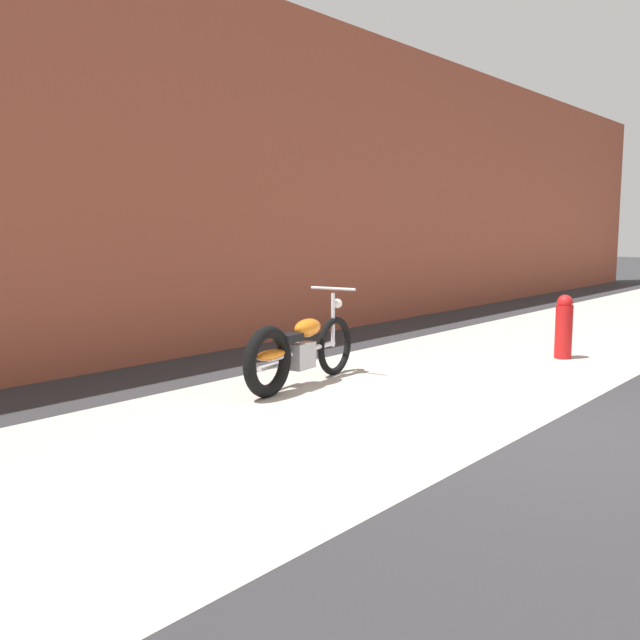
{
  "coord_description": "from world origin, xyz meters",
  "views": [
    {
      "loc": [
        -5.61,
        -2.28,
        1.67
      ],
      "look_at": [
        -0.14,
        2.32,
        0.75
      ],
      "focal_mm": 39.22,
      "sensor_mm": 36.0,
      "label": 1
    }
  ],
  "objects": [
    {
      "name": "fire_hydrant",
      "position": [
        3.34,
        1.08,
        0.42
      ],
      "size": [
        0.22,
        0.22,
        0.84
      ],
      "color": "red",
      "rests_on": "ground"
    },
    {
      "name": "ground_plane",
      "position": [
        0.0,
        0.0,
        0.0
      ],
      "size": [
        80.0,
        80.0,
        0.0
      ],
      "primitive_type": "plane",
      "color": "#2D2D30"
    },
    {
      "name": "sidewalk_slab",
      "position": [
        0.0,
        1.75,
        0.0
      ],
      "size": [
        36.0,
        3.5,
        0.01
      ],
      "primitive_type": "cube",
      "color": "#B2ADA3",
      "rests_on": "ground"
    },
    {
      "name": "motorcycle_orange",
      "position": [
        -0.2,
        2.61,
        0.4
      ],
      "size": [
        2.0,
        0.58,
        1.03
      ],
      "rotation": [
        0.0,
        0.0,
        0.14
      ],
      "color": "black",
      "rests_on": "ground"
    },
    {
      "name": "brick_building_wall",
      "position": [
        0.0,
        5.2,
        2.49
      ],
      "size": [
        36.0,
        0.5,
        4.98
      ],
      "primitive_type": "cube",
      "color": "brown",
      "rests_on": "ground"
    }
  ]
}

